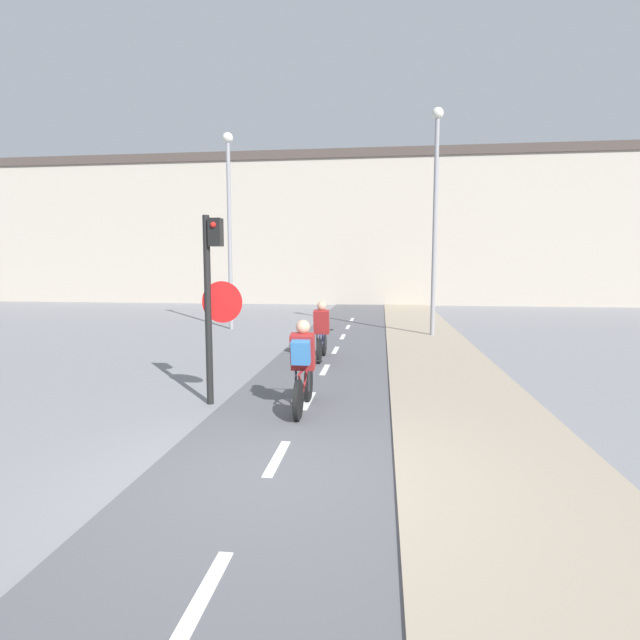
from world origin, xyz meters
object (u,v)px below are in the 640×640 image
at_px(traffic_light_pole, 213,289).
at_px(street_lamp_far, 229,211).
at_px(street_lamp_sidewalk, 436,200).
at_px(cyclist_far, 322,333).
at_px(cyclist_near, 303,368).

xyz_separation_m(traffic_light_pole, street_lamp_far, (-2.60, 9.38, 2.25)).
height_order(traffic_light_pole, street_lamp_far, street_lamp_far).
bearing_deg(street_lamp_sidewalk, street_lamp_far, 172.01).
relative_size(street_lamp_far, cyclist_far, 4.26).
xyz_separation_m(cyclist_near, cyclist_far, (-0.21, 4.25, -0.05)).
distance_m(street_lamp_sidewalk, cyclist_near, 9.79).
xyz_separation_m(street_lamp_far, street_lamp_sidewalk, (6.93, -0.97, 0.15)).
relative_size(traffic_light_pole, street_lamp_sidewalk, 0.43).
relative_size(traffic_light_pole, cyclist_near, 1.85).
height_order(traffic_light_pole, street_lamp_sidewalk, street_lamp_sidewalk).
relative_size(street_lamp_sidewalk, cyclist_near, 4.27).
height_order(traffic_light_pole, cyclist_near, traffic_light_pole).
relative_size(street_lamp_far, cyclist_near, 4.10).
relative_size(traffic_light_pole, street_lamp_far, 0.45).
distance_m(traffic_light_pole, cyclist_far, 4.39).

